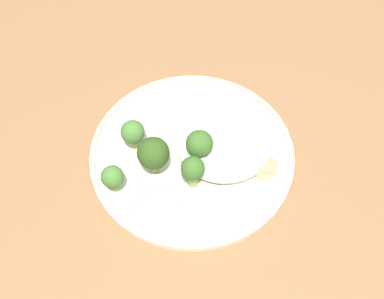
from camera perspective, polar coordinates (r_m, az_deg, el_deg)
The scene contains 16 objects.
wooden_dining_table at distance 0.79m, azimuth 4.42°, elevation -5.53°, with size 1.40×1.00×0.74m.
dinner_plate at distance 0.72m, azimuth 0.00°, elevation -0.51°, with size 0.29×0.29×0.02m.
noodle_bed at distance 0.72m, azimuth 3.76°, elevation 0.45°, with size 0.13×0.12×0.03m.
seared_scallop_large_seared at distance 0.71m, azimuth 5.28°, elevation -0.68°, with size 0.02×0.02×0.02m.
seared_scallop_center_golden at distance 0.70m, azimuth 3.21°, elevation -2.39°, with size 0.03×0.03×0.01m.
seared_scallop_tilted_round at distance 0.73m, azimuth 4.43°, elevation 1.64°, with size 0.02×0.02×0.02m.
seared_scallop_tiny_bay at distance 0.73m, azimuth 0.65°, elevation 1.45°, with size 0.02×0.02×0.02m.
seared_scallop_half_hidden at distance 0.71m, azimuth 8.19°, elevation -1.93°, with size 0.03×0.03×0.01m.
broccoli_floret_split_head at distance 0.67m, azimuth -8.88°, elevation -3.09°, with size 0.03×0.03×0.05m.
broccoli_floret_small_sprig at distance 0.67m, azimuth -4.35°, elevation -0.44°, with size 0.04×0.04×0.06m.
broccoli_floret_right_tilted at distance 0.67m, azimuth 0.09°, elevation -2.27°, with size 0.03×0.03×0.06m.
broccoli_floret_center_pile at distance 0.71m, azimuth -6.64°, elevation 1.89°, with size 0.03×0.03×0.05m.
broccoli_floret_tall_stalk at distance 0.69m, azimuth 0.84°, elevation 0.59°, with size 0.04×0.04×0.06m.
onion_sliver_curled_piece at distance 0.69m, azimuth -4.38°, elevation -3.85°, with size 0.05×0.01×0.00m, color silver.
onion_sliver_short_strip at distance 0.68m, azimuth -5.82°, elevation -5.54°, with size 0.04×0.01×0.00m, color silver.
onion_sliver_long_sliver at distance 0.69m, azimuth -1.47°, elevation -3.97°, with size 0.06×0.01×0.00m, color silver.
Camera 1 is at (0.16, 0.35, 1.35)m, focal length 47.73 mm.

